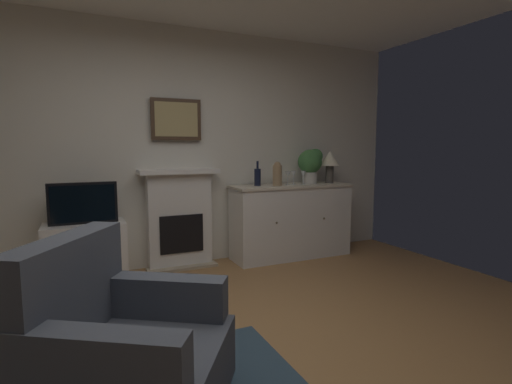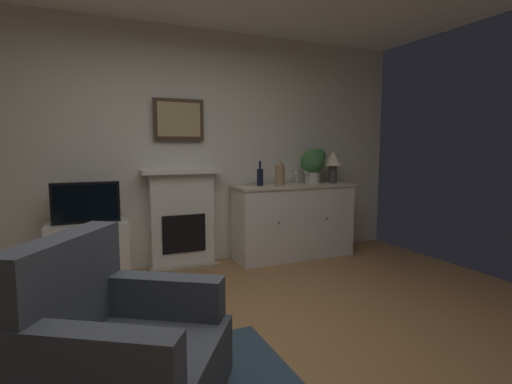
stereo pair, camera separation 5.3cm
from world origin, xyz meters
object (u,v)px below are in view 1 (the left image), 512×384
(fireplace_unit, at_px, (180,218))
(wine_glass_left, at_px, (288,175))
(wine_glass_right, at_px, (303,174))
(vase_decorative, at_px, (277,174))
(table_lamp, at_px, (330,161))
(tv_set, at_px, (83,203))
(sideboard_cabinet, at_px, (291,221))
(wine_bottle, at_px, (257,177))
(tv_cabinet, at_px, (86,254))
(armchair, at_px, (122,351))
(framed_picture, at_px, (176,119))
(potted_plant_small, at_px, (311,163))
(wine_glass_center, at_px, (294,174))

(fireplace_unit, height_order, wine_glass_left, fireplace_unit)
(wine_glass_right, relative_size, vase_decorative, 0.59)
(table_lamp, height_order, tv_set, table_lamp)
(sideboard_cabinet, relative_size, wine_bottle, 5.14)
(wine_glass_right, relative_size, tv_cabinet, 0.22)
(fireplace_unit, height_order, armchair, fireplace_unit)
(sideboard_cabinet, relative_size, table_lamp, 3.73)
(sideboard_cabinet, height_order, wine_bottle, wine_bottle)
(sideboard_cabinet, height_order, armchair, armchair)
(framed_picture, bearing_deg, vase_decorative, -13.78)
(table_lamp, relative_size, potted_plant_small, 0.93)
(table_lamp, xyz_separation_m, armchair, (-2.75, -2.22, -0.79))
(tv_cabinet, bearing_deg, wine_glass_right, -1.06)
(framed_picture, bearing_deg, sideboard_cabinet, -9.49)
(fireplace_unit, xyz_separation_m, tv_set, (-0.98, -0.19, 0.26))
(tv_set, bearing_deg, framed_picture, 13.31)
(table_lamp, xyz_separation_m, vase_decorative, (-0.77, -0.05, -0.14))
(fireplace_unit, height_order, wine_bottle, wine_bottle)
(tv_set, bearing_deg, armchair, -87.07)
(table_lamp, distance_m, tv_set, 2.88)
(framed_picture, bearing_deg, potted_plant_small, -6.20)
(wine_bottle, height_order, tv_cabinet, wine_bottle)
(vase_decorative, relative_size, armchair, 0.26)
(sideboard_cabinet, height_order, wine_glass_right, wine_glass_right)
(table_lamp, xyz_separation_m, wine_glass_right, (-0.41, -0.03, -0.16))
(framed_picture, bearing_deg, wine_glass_center, -8.67)
(wine_glass_center, bearing_deg, tv_set, -179.45)
(framed_picture, xyz_separation_m, vase_decorative, (1.11, -0.27, -0.61))
(wine_bottle, relative_size, vase_decorative, 1.03)
(vase_decorative, height_order, tv_cabinet, vase_decorative)
(framed_picture, bearing_deg, wine_bottle, -12.21)
(potted_plant_small, height_order, armchair, potted_plant_small)
(tv_set, bearing_deg, wine_glass_left, -0.83)
(fireplace_unit, bearing_deg, wine_glass_left, -9.82)
(wine_glass_left, bearing_deg, table_lamp, 3.69)
(wine_bottle, bearing_deg, tv_cabinet, -179.56)
(framed_picture, relative_size, wine_glass_center, 3.33)
(table_lamp, distance_m, wine_bottle, 1.01)
(wine_glass_right, relative_size, armchair, 0.15)
(wine_glass_center, xyz_separation_m, tv_cabinet, (-2.34, 0.00, -0.71))
(wine_glass_right, height_order, potted_plant_small, potted_plant_small)
(tv_set, bearing_deg, fireplace_unit, 10.77)
(wine_glass_center, relative_size, potted_plant_small, 0.38)
(fireplace_unit, bearing_deg, vase_decorative, -11.56)
(wine_bottle, height_order, potted_plant_small, potted_plant_small)
(sideboard_cabinet, distance_m, armchair, 3.12)
(wine_glass_center, bearing_deg, potted_plant_small, 6.73)
(tv_set, bearing_deg, wine_glass_center, 0.55)
(wine_glass_right, bearing_deg, table_lamp, 4.26)
(fireplace_unit, relative_size, sideboard_cabinet, 0.74)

